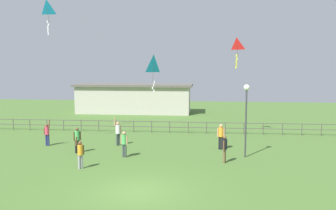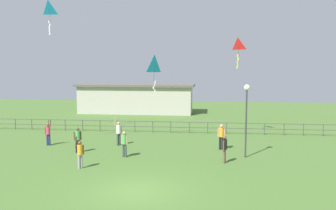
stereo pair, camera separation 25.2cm
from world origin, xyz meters
name	(u,v)px [view 1 (the left image)]	position (x,y,z in m)	size (l,w,h in m)	color
ground_plane	(138,191)	(0.00, 0.00, 0.00)	(80.00, 80.00, 0.00)	#476B2D
lamppost	(246,105)	(5.37, 6.60, 3.22)	(0.36, 0.36, 4.42)	#38383D
person_0	(118,132)	(-3.07, 8.96, 0.98)	(0.47, 0.37, 1.96)	#3F4C47
person_1	(80,152)	(-3.73, 3.16, 0.90)	(0.44, 0.37, 1.79)	#99999E
person_2	(77,138)	(-5.14, 6.60, 0.95)	(0.43, 0.32, 1.64)	black
person_3	(221,135)	(3.98, 8.51, 0.97)	(0.49, 0.31, 1.69)	black
person_4	(47,133)	(-7.92, 8.39, 0.91)	(0.47, 0.29, 1.82)	navy
person_5	(124,142)	(-1.92, 5.84, 0.92)	(0.46, 0.29, 1.59)	#3F4C47
person_6	(225,147)	(4.05, 5.17, 0.91)	(0.29, 0.46, 1.59)	brown
kite_0	(236,45)	(5.22, 12.83, 7.06)	(0.88, 0.74, 2.33)	red
kite_1	(154,65)	(-0.85, 11.12, 5.53)	(0.94, 1.03, 2.73)	#198CD1
kite_2	(47,8)	(-9.00, 11.46, 9.78)	(0.85, 0.74, 2.57)	#198CD1
waterfront_railing	(164,125)	(-0.44, 14.00, 0.63)	(36.05, 0.06, 0.95)	#4C4742
pavilion_building	(134,98)	(-5.30, 26.00, 1.69)	(13.47, 4.24, 3.34)	#B7B2A3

